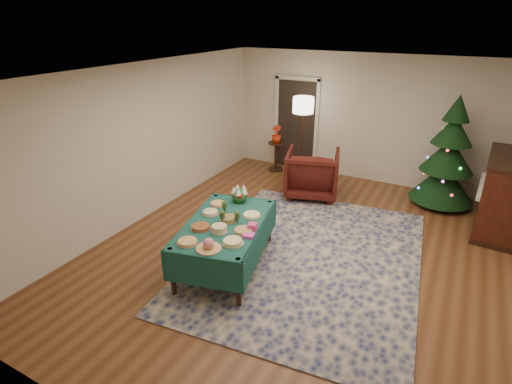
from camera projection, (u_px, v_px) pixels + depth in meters
The scene contains 26 objects.
room_shell at pixel (306, 172), 5.67m from camera, with size 7.00×7.00×7.00m.
doorway at pixel (296, 123), 9.27m from camera, with size 1.08×0.04×2.16m.
rug at pixel (308, 257), 6.09m from camera, with size 3.20×4.20×0.02m, color navy.
buffet_table at pixel (226, 231), 5.68m from camera, with size 1.46×2.03×0.71m.
platter_0 at pixel (188, 242), 5.10m from camera, with size 0.28×0.28×0.04m.
platter_1 at pixel (209, 245), 4.95m from camera, with size 0.33×0.33×0.15m.
platter_2 at pixel (233, 242), 5.08m from camera, with size 0.28×0.28×0.06m.
platter_3 at pixel (201, 227), 5.45m from camera, with size 0.29×0.29×0.05m.
platter_4 at pixel (219, 229), 5.35m from camera, with size 0.24×0.24×0.10m.
platter_5 at pixel (243, 230), 5.37m from camera, with size 0.28×0.28×0.04m.
platter_6 at pixel (210, 213), 5.85m from camera, with size 0.26×0.26×0.05m.
platter_7 at pixel (229, 219), 5.64m from camera, with size 0.26×0.26×0.07m.
platter_8 at pixel (252, 215), 5.78m from camera, with size 0.28×0.28×0.04m.
platter_9 at pixel (218, 204), 6.13m from camera, with size 0.25×0.25×0.04m.
goblet_0 at pixel (224, 207), 5.87m from camera, with size 0.08×0.08×0.17m.
goblet_1 at pixel (237, 217), 5.58m from camera, with size 0.08×0.08×0.17m.
goblet_2 at pixel (222, 217), 5.58m from camera, with size 0.08×0.08×0.17m.
napkin_stack at pixel (249, 235), 5.26m from camera, with size 0.14×0.14×0.04m, color #E13EB7.
gift_box at pixel (253, 227), 5.41m from camera, with size 0.11×0.11×0.10m, color #DF3E79.
centerpiece at pixel (240, 194), 6.20m from camera, with size 0.26×0.26×0.29m.
armchair at pixel (312, 171), 7.99m from camera, with size 1.01×0.95×1.04m, color #3E120D.
floor_lamp at pixel (303, 110), 8.41m from camera, with size 0.44×0.44×1.82m.
side_table at pixel (276, 157), 9.38m from camera, with size 0.38×0.38×0.68m.
potted_plant at pixel (276, 138), 9.19m from camera, with size 0.22×0.40×0.22m, color red.
christmas_tree at pixel (448, 157), 7.44m from camera, with size 1.51×1.51×2.12m.
piano at pixel (503, 196), 6.62m from camera, with size 0.81×1.57×1.32m.
Camera 1 is at (1.85, -5.01, 3.39)m, focal length 28.00 mm.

